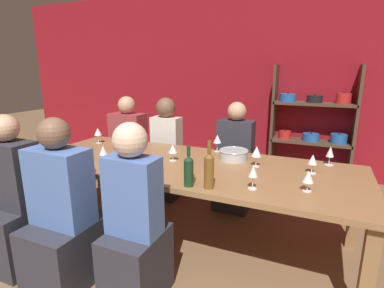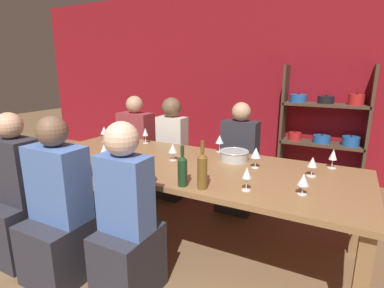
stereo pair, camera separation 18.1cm
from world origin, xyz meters
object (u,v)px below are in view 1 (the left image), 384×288
object	(u,v)px
wine_glass_red_c	(103,151)
wine_glass_white_b	(253,172)
wine_glass_empty_b	(141,133)
person_far_b	(129,154)
shelf_unit	(312,134)
person_near_a	(64,225)
wine_glass_red_b	(330,153)
wine_glass_red_e	(313,160)
wine_bottle_dark	(209,170)
mixing_bowl	(234,154)
person_far_c	(235,169)
wine_glass_empty_a	(257,152)
person_near_c	(17,211)
wine_bottle_green	(189,170)
person_near_b	(135,236)
wine_glass_white_c	(98,132)
dining_table	(187,170)
person_far_a	(167,159)
wine_glass_white_a	(308,177)
wine_glass_red_a	(173,149)

from	to	relation	value
wine_glass_red_c	wine_glass_white_b	world-z (taller)	wine_glass_red_c
wine_glass_empty_b	person_far_b	distance (m)	0.83
shelf_unit	person_near_a	size ratio (longest dim) A/B	1.29
shelf_unit	wine_glass_red_c	xyz separation A→B (m)	(-1.56, -2.41, 0.20)
wine_glass_red_b	wine_glass_red_e	size ratio (longest dim) A/B	1.07
wine_bottle_dark	wine_glass_white_b	bearing A→B (deg)	20.87
mixing_bowl	person_far_c	distance (m)	0.68
shelf_unit	person_far_b	xyz separation A→B (m)	(-2.19, -1.17, -0.22)
wine_glass_empty_a	mixing_bowl	bearing A→B (deg)	152.86
wine_glass_white_b	person_near_c	bearing A→B (deg)	-163.97
mixing_bowl	wine_bottle_green	size ratio (longest dim) A/B	0.90
wine_glass_red_e	person_near_b	size ratio (longest dim) A/B	0.13
wine_glass_white_b	person_far_c	distance (m)	1.33
person_near_a	wine_glass_red_b	bearing A→B (deg)	37.09
person_near_b	person_near_c	xyz separation A→B (m)	(-1.07, -0.04, -0.02)
wine_glass_white_b	person_near_a	distance (m)	1.38
person_near_a	person_far_b	world-z (taller)	person_near_a
wine_glass_white_b	person_near_b	size ratio (longest dim) A/B	0.14
wine_glass_empty_a	person_near_c	world-z (taller)	person_near_c
wine_glass_white_b	wine_glass_white_c	distance (m)	1.94
mixing_bowl	wine_glass_red_b	size ratio (longest dim) A/B	1.60
wine_glass_empty_b	person_near_c	bearing A→B (deg)	-105.01
mixing_bowl	wine_glass_empty_b	distance (m)	1.10
mixing_bowl	wine_bottle_dark	bearing A→B (deg)	-87.64
person_near_b	dining_table	bearing A→B (deg)	89.14
wine_glass_red_b	person_far_c	size ratio (longest dim) A/B	0.14
shelf_unit	person_far_a	distance (m)	2.03
mixing_bowl	dining_table	bearing A→B (deg)	-140.89
person_far_b	person_near_b	bearing A→B (deg)	126.30
person_far_b	wine_glass_empty_a	bearing A→B (deg)	157.43
shelf_unit	mixing_bowl	bearing A→B (deg)	-107.94
wine_glass_empty_a	person_far_b	size ratio (longest dim) A/B	0.15
wine_glass_white_a	wine_glass_empty_a	size ratio (longest dim) A/B	0.82
wine_glass_white_a	wine_glass_red_e	world-z (taller)	wine_glass_red_e
wine_glass_empty_a	person_near_c	size ratio (longest dim) A/B	0.15
wine_bottle_green	wine_glass_red_e	xyz separation A→B (m)	(0.77, 0.62, -0.01)
person_near_b	person_far_a	bearing A→B (deg)	111.47
person_near_c	wine_glass_white_a	bearing A→B (deg)	16.27
wine_bottle_dark	wine_glass_white_c	bearing A→B (deg)	155.46
wine_glass_red_a	person_near_a	xyz separation A→B (m)	(-0.43, -0.86, -0.39)
wine_glass_white_a	wine_glass_white_b	xyz separation A→B (m)	(-0.34, -0.11, 0.02)
shelf_unit	wine_glass_empty_b	size ratio (longest dim) A/B	9.22
wine_glass_red_c	wine_glass_white_c	distance (m)	0.82
wine_glass_white_a	person_far_c	size ratio (longest dim) A/B	0.12
wine_glass_red_e	wine_glass_red_b	bearing A→B (deg)	65.87
person_near_a	wine_bottle_dark	bearing A→B (deg)	23.00
shelf_unit	wine_glass_red_e	bearing A→B (deg)	-87.86
dining_table	wine_glass_red_b	distance (m)	1.22
mixing_bowl	person_near_a	distance (m)	1.48
dining_table	wine_glass_red_c	size ratio (longest dim) A/B	17.04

